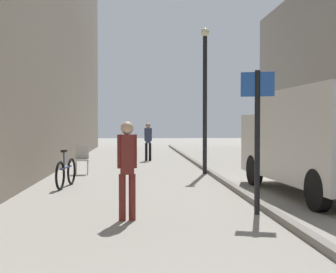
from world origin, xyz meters
TOP-DOWN VIEW (x-y plane):
  - ground_plane at (0.00, 12.00)m, footprint 80.00×80.00m
  - kerb_strip at (1.58, 12.00)m, footprint 0.16×40.00m
  - pedestrian_main_foreground at (-0.32, 19.07)m, footprint 0.33×0.22m
  - pedestrian_mid_block at (-0.99, 6.49)m, footprint 0.33×0.22m
  - delivery_van at (3.34, 8.95)m, footprint 2.33×5.48m
  - street_sign_post at (1.34, 6.88)m, footprint 0.58×0.19m
  - lamp_post at (1.40, 13.62)m, footprint 0.28×0.28m
  - bicycle_leaning at (-2.65, 10.70)m, footprint 0.28×1.76m
  - cafe_chair_near_window at (-2.61, 13.81)m, footprint 0.48×0.48m

SIDE VIEW (x-z plane):
  - ground_plane at x=0.00m, z-range 0.00..0.00m
  - kerb_strip at x=1.58m, z-range 0.00..0.12m
  - bicycle_leaning at x=-2.65m, z-range -0.11..0.87m
  - cafe_chair_near_window at x=-2.61m, z-range 0.08..1.02m
  - pedestrian_main_foreground at x=-0.32m, z-range 0.13..1.80m
  - pedestrian_mid_block at x=-0.99m, z-range 0.13..1.81m
  - delivery_van at x=3.34m, z-range 0.09..2.49m
  - street_sign_post at x=1.34m, z-range 0.25..2.85m
  - lamp_post at x=1.40m, z-range 0.34..5.10m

